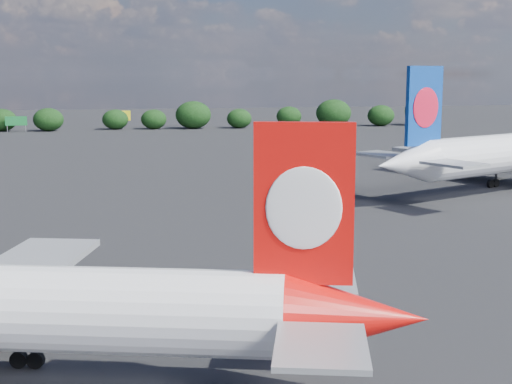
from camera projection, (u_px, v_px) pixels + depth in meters
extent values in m
plane|color=black|center=(63.00, 198.00, 95.44)|extent=(500.00, 500.00, 0.00)
cone|color=red|center=(356.00, 317.00, 35.37)|extent=(8.11, 6.35, 4.45)
cube|color=red|center=(304.00, 204.00, 34.66)|extent=(4.80, 1.87, 8.00)
ellipsoid|color=white|center=(304.00, 208.00, 34.42)|extent=(3.62, 1.27, 4.09)
ellipsoid|color=white|center=(304.00, 206.00, 34.95)|extent=(3.62, 1.27, 4.09)
cube|color=#979A9E|center=(321.00, 347.00, 30.65)|extent=(5.40, 6.28, 0.27)
cube|color=#979A9E|center=(320.00, 282.00, 40.27)|extent=(5.40, 6.28, 0.27)
cube|color=#979A9E|center=(20.00, 272.00, 48.80)|extent=(10.78, 18.70, 0.49)
cylinder|color=black|center=(18.00, 345.00, 40.04)|extent=(0.31, 0.31, 2.22)
cylinder|color=black|center=(19.00, 359.00, 40.18)|extent=(1.05, 0.67, 0.98)
cylinder|color=black|center=(36.00, 360.00, 40.10)|extent=(1.05, 0.67, 0.98)
cone|color=white|center=(404.00, 164.00, 87.98)|extent=(10.18, 8.41, 5.47)
cube|color=#0D3D97|center=(424.00, 106.00, 88.69)|extent=(5.76, 2.82, 9.84)
ellipsoid|color=red|center=(426.00, 108.00, 88.46)|extent=(4.32, 1.97, 5.03)
ellipsoid|color=red|center=(422.00, 107.00, 88.99)|extent=(4.32, 1.97, 5.03)
cube|color=#979A9E|center=(454.00, 164.00, 84.28)|extent=(7.07, 7.95, 0.33)
cube|color=#979A9E|center=(382.00, 154.00, 94.00)|extent=(7.07, 7.95, 0.33)
cube|color=#979A9E|center=(457.00, 153.00, 115.23)|extent=(14.97, 22.92, 0.60)
cylinder|color=#979A9E|center=(493.00, 165.00, 112.28)|extent=(6.18, 4.83, 2.95)
cube|color=#979A9E|center=(493.00, 160.00, 112.15)|extent=(2.35, 1.23, 1.31)
cylinder|color=black|center=(496.00, 176.00, 104.25)|extent=(0.40, 0.40, 2.73)
cylinder|color=black|center=(496.00, 183.00, 104.42)|extent=(1.30, 0.92, 1.20)
cylinder|color=black|center=(490.00, 184.00, 103.74)|extent=(1.30, 0.92, 1.20)
cube|color=#156D2F|center=(16.00, 121.00, 202.86)|extent=(6.00, 0.30, 2.60)
cylinder|color=gray|center=(7.00, 129.00, 202.69)|extent=(0.20, 0.20, 2.00)
cylinder|color=gray|center=(26.00, 129.00, 203.75)|extent=(0.20, 0.20, 2.00)
cube|color=yellow|center=(122.00, 116.00, 214.87)|extent=(5.00, 0.30, 3.00)
cylinder|color=gray|center=(122.00, 125.00, 215.32)|extent=(0.30, 0.30, 2.50)
ellipsoid|color=black|center=(2.00, 120.00, 206.04)|extent=(8.46, 7.16, 6.51)
ellipsoid|color=black|center=(48.00, 120.00, 206.45)|extent=(8.70, 7.36, 6.69)
ellipsoid|color=black|center=(115.00, 119.00, 213.00)|extent=(7.77, 6.57, 5.97)
ellipsoid|color=black|center=(154.00, 119.00, 214.20)|extent=(7.69, 6.51, 5.92)
ellipsoid|color=black|center=(193.00, 115.00, 215.75)|extent=(10.84, 9.17, 8.34)
ellipsoid|color=black|center=(239.00, 119.00, 217.98)|extent=(7.68, 6.50, 5.91)
ellipsoid|color=black|center=(289.00, 116.00, 226.99)|extent=(8.10, 6.86, 6.23)
ellipsoid|color=black|center=(334.00, 113.00, 223.53)|extent=(11.19, 9.47, 8.61)
ellipsoid|color=black|center=(381.00, 116.00, 226.91)|extent=(8.68, 7.35, 6.68)
ellipsoid|color=black|center=(423.00, 111.00, 230.35)|extent=(11.93, 10.10, 9.18)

